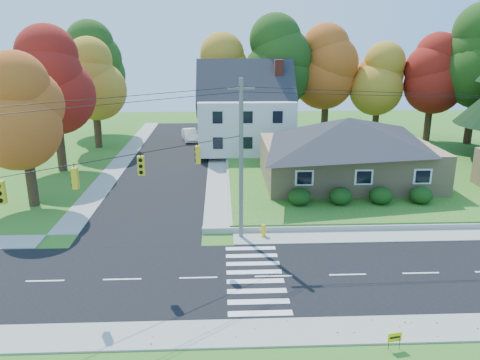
# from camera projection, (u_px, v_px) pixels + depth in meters

# --- Properties ---
(ground) EXTENTS (120.00, 120.00, 0.00)m
(ground) POSITION_uv_depth(u_px,v_px,m) (273.00, 276.00, 24.92)
(ground) COLOR #3D7923
(road_main) EXTENTS (90.00, 8.00, 0.02)m
(road_main) POSITION_uv_depth(u_px,v_px,m) (273.00, 276.00, 24.91)
(road_main) COLOR black
(road_main) RESTS_ON ground
(road_cross) EXTENTS (8.00, 44.00, 0.02)m
(road_cross) POSITION_uv_depth(u_px,v_px,m) (171.00, 159.00, 49.46)
(road_cross) COLOR black
(road_cross) RESTS_ON ground
(sidewalk_north) EXTENTS (90.00, 2.00, 0.08)m
(sidewalk_north) POSITION_uv_depth(u_px,v_px,m) (265.00, 238.00, 29.69)
(sidewalk_north) COLOR #9C9A90
(sidewalk_north) RESTS_ON ground
(sidewalk_south) EXTENTS (90.00, 2.00, 0.08)m
(sidewalk_south) POSITION_uv_depth(u_px,v_px,m) (286.00, 332.00, 20.12)
(sidewalk_south) COLOR #9C9A90
(sidewalk_south) RESTS_ON ground
(lawn) EXTENTS (30.00, 30.00, 0.50)m
(lawn) POSITION_uv_depth(u_px,v_px,m) (382.00, 167.00, 45.47)
(lawn) COLOR #3D7923
(lawn) RESTS_ON ground
(ranch_house) EXTENTS (14.60, 10.60, 5.40)m
(ranch_house) POSITION_uv_depth(u_px,v_px,m) (347.00, 148.00, 39.61)
(ranch_house) COLOR tan
(ranch_house) RESTS_ON lawn
(colonial_house) EXTENTS (10.40, 8.40, 9.60)m
(colonial_house) POSITION_uv_depth(u_px,v_px,m) (246.00, 112.00, 50.39)
(colonial_house) COLOR silver
(colonial_house) RESTS_ON lawn
(hedge_row) EXTENTS (10.70, 1.70, 1.27)m
(hedge_row) POSITION_uv_depth(u_px,v_px,m) (361.00, 196.00, 34.27)
(hedge_row) COLOR #163A10
(hedge_row) RESTS_ON lawn
(traffic_infrastructure) EXTENTS (38.10, 10.66, 10.00)m
(traffic_infrastructure) POSITION_uv_depth(u_px,v_px,m) (270.00, 177.00, 24.72)
(traffic_infrastructure) COLOR #666059
(traffic_infrastructure) RESTS_ON ground
(tree_lot_0) EXTENTS (6.72, 6.72, 12.51)m
(tree_lot_0) POSITION_uv_depth(u_px,v_px,m) (226.00, 73.00, 54.97)
(tree_lot_0) COLOR #3F2A19
(tree_lot_0) RESTS_ON lawn
(tree_lot_1) EXTENTS (7.84, 7.84, 14.60)m
(tree_lot_1) POSITION_uv_depth(u_px,v_px,m) (278.00, 62.00, 53.88)
(tree_lot_1) COLOR #3F2A19
(tree_lot_1) RESTS_ON lawn
(tree_lot_2) EXTENTS (7.28, 7.28, 13.56)m
(tree_lot_2) POSITION_uv_depth(u_px,v_px,m) (327.00, 67.00, 55.27)
(tree_lot_2) COLOR #3F2A19
(tree_lot_2) RESTS_ON lawn
(tree_lot_3) EXTENTS (6.16, 6.16, 11.47)m
(tree_lot_3) POSITION_uv_depth(u_px,v_px,m) (379.00, 79.00, 54.94)
(tree_lot_3) COLOR #3F2A19
(tree_lot_3) RESTS_ON lawn
(tree_lot_4) EXTENTS (6.72, 6.72, 12.51)m
(tree_lot_4) POSITION_uv_depth(u_px,v_px,m) (433.00, 74.00, 54.04)
(tree_lot_4) COLOR #3F2A19
(tree_lot_4) RESTS_ON lawn
(tree_lot_5) EXTENTS (8.40, 8.40, 15.64)m
(tree_lot_5) POSITION_uv_depth(u_px,v_px,m) (479.00, 57.00, 51.72)
(tree_lot_5) COLOR #3F2A19
(tree_lot_5) RESTS_ON lawn
(tree_west_0) EXTENTS (6.16, 6.16, 11.47)m
(tree_west_0) POSITION_uv_depth(u_px,v_px,m) (22.00, 111.00, 33.64)
(tree_west_0) COLOR #3F2A19
(tree_west_0) RESTS_ON ground
(tree_west_1) EXTENTS (7.28, 7.28, 13.56)m
(tree_west_1) POSITION_uv_depth(u_px,v_px,m) (53.00, 81.00, 42.79)
(tree_west_1) COLOR #3F2A19
(tree_west_1) RESTS_ON ground
(tree_west_2) EXTENTS (6.72, 6.72, 12.51)m
(tree_west_2) POSITION_uv_depth(u_px,v_px,m) (93.00, 79.00, 52.59)
(tree_west_2) COLOR #3F2A19
(tree_west_2) RESTS_ON ground
(tree_west_3) EXTENTS (7.84, 7.84, 14.60)m
(tree_west_3) POSITION_uv_depth(u_px,v_px,m) (92.00, 64.00, 59.78)
(tree_west_3) COLOR #3F2A19
(tree_west_3) RESTS_ON ground
(white_car) EXTENTS (2.45, 4.74, 1.49)m
(white_car) POSITION_uv_depth(u_px,v_px,m) (190.00, 135.00, 57.99)
(white_car) COLOR white
(white_car) RESTS_ON road_cross
(fire_hydrant) EXTENTS (0.51, 0.40, 0.89)m
(fire_hydrant) POSITION_uv_depth(u_px,v_px,m) (264.00, 231.00, 29.78)
(fire_hydrant) COLOR yellow
(fire_hydrant) RESTS_ON ground
(yard_sign) EXTENTS (0.61, 0.15, 0.76)m
(yard_sign) POSITION_uv_depth(u_px,v_px,m) (395.00, 338.00, 18.92)
(yard_sign) COLOR black
(yard_sign) RESTS_ON ground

